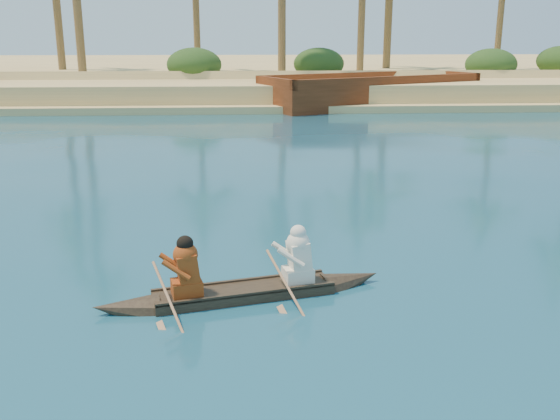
{
  "coord_description": "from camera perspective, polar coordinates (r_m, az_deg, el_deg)",
  "views": [
    {
      "loc": [
        0.9,
        -8.95,
        3.83
      ],
      "look_at": [
        1.49,
        0.86,
        1.05
      ],
      "focal_mm": 40.0,
      "sensor_mm": 36.0,
      "label": 1
    }
  ],
  "objects": [
    {
      "name": "ground",
      "position": [
        9.77,
        -8.51,
        -7.46
      ],
      "size": [
        160.0,
        160.0,
        0.0
      ],
      "primitive_type": "plane",
      "color": "#0B3248",
      "rests_on": "ground"
    },
    {
      "name": "sandy_embankment",
      "position": [
        55.94,
        -4.45,
        12.35
      ],
      "size": [
        150.0,
        51.0,
        1.5
      ],
      "color": "#E0C37E",
      "rests_on": "ground"
    },
    {
      "name": "shrub_cluster",
      "position": [
        40.54,
        -4.8,
        12.01
      ],
      "size": [
        100.0,
        6.0,
        2.4
      ],
      "primitive_type": null,
      "color": "#1B3D16",
      "rests_on": "ground"
    },
    {
      "name": "canoe",
      "position": [
        9.42,
        -3.33,
        -6.67
      ],
      "size": [
        4.43,
        1.63,
        1.22
      ],
      "rotation": [
        0.0,
        0.0,
        0.24
      ],
      "color": "#3B2F20",
      "rests_on": "ground"
    },
    {
      "name": "barge_mid",
      "position": [
        35.29,
        8.29,
        10.54
      ],
      "size": [
        12.7,
        8.68,
        2.02
      ],
      "rotation": [
        0.0,
        0.0,
        0.43
      ],
      "color": "maroon",
      "rests_on": "ground"
    }
  ]
}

